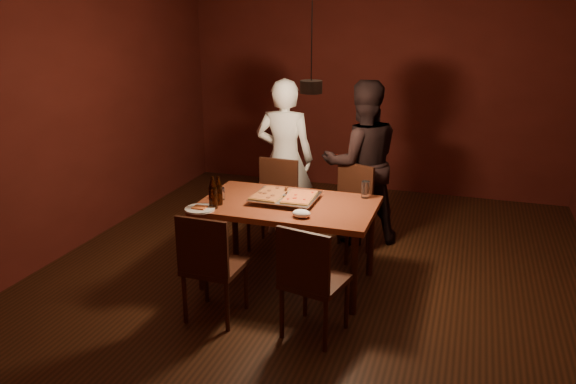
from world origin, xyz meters
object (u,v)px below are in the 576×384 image
(beer_bottle_b, at_px, (218,191))
(plate_slice, at_px, (200,209))
(chair_far_left, at_px, (275,195))
(diner_white, at_px, (285,158))
(beer_bottle_a, at_px, (213,193))
(pizza_tray, at_px, (285,199))
(dining_table, at_px, (288,211))
(chair_far_right, at_px, (349,201))
(diner_dark, at_px, (362,163))
(chair_near_left, at_px, (209,258))
(chair_near_right, at_px, (310,273))
(pendant_lamp, at_px, (311,86))

(beer_bottle_b, bearing_deg, plate_slice, -118.84)
(chair_far_left, bearing_deg, diner_white, -85.84)
(beer_bottle_a, distance_m, beer_bottle_b, 0.10)
(pizza_tray, bearing_deg, dining_table, -42.81)
(chair_far_right, bearing_deg, diner_dark, -74.79)
(chair_near_left, relative_size, beer_bottle_a, 1.76)
(chair_near_right, distance_m, beer_bottle_a, 1.16)
(dining_table, bearing_deg, plate_slice, -148.53)
(plate_slice, bearing_deg, chair_far_left, 77.81)
(chair_near_right, relative_size, beer_bottle_b, 2.00)
(beer_bottle_a, bearing_deg, diner_dark, 57.03)
(diner_white, bearing_deg, dining_table, 105.72)
(chair_near_left, distance_m, beer_bottle_b, 0.71)
(chair_far_left, height_order, beer_bottle_a, beer_bottle_a)
(chair_near_right, relative_size, beer_bottle_a, 1.81)
(dining_table, height_order, chair_near_right, chair_near_right)
(beer_bottle_b, bearing_deg, beer_bottle_a, -92.60)
(dining_table, bearing_deg, diner_dark, 70.63)
(beer_bottle_b, height_order, pendant_lamp, pendant_lamp)
(beer_bottle_a, relative_size, diner_white, 0.16)
(beer_bottle_a, bearing_deg, beer_bottle_b, 87.40)
(chair_near_left, height_order, beer_bottle_a, beer_bottle_a)
(dining_table, bearing_deg, beer_bottle_a, -149.94)
(plate_slice, bearing_deg, dining_table, 31.47)
(chair_far_left, bearing_deg, chair_near_left, 93.87)
(beer_bottle_a, bearing_deg, dining_table, 30.06)
(pizza_tray, relative_size, diner_dark, 0.33)
(chair_near_left, xyz_separation_m, pendant_lamp, (0.55, 0.83, 1.22))
(pizza_tray, xyz_separation_m, diner_dark, (0.45, 1.13, 0.07))
(beer_bottle_b, bearing_deg, chair_far_left, 81.04)
(chair_far_left, distance_m, chair_near_left, 1.59)
(chair_near_left, bearing_deg, pendant_lamp, 57.42)
(chair_far_right, bearing_deg, plate_slice, 74.20)
(beer_bottle_a, xyz_separation_m, plate_slice, (-0.09, -0.07, -0.13))
(chair_far_right, height_order, plate_slice, chair_far_right)
(chair_near_right, bearing_deg, beer_bottle_a, 165.41)
(pizza_tray, height_order, beer_bottle_b, beer_bottle_b)
(beer_bottle_a, xyz_separation_m, diner_dark, (0.96, 1.48, -0.04))
(chair_far_right, height_order, beer_bottle_a, beer_bottle_a)
(chair_far_left, distance_m, plate_slice, 1.21)
(chair_far_right, relative_size, pendant_lamp, 0.50)
(diner_white, distance_m, pendant_lamp, 1.55)
(chair_near_left, relative_size, diner_white, 0.29)
(chair_far_left, bearing_deg, dining_table, 119.86)
(chair_near_left, height_order, diner_dark, diner_dark)
(dining_table, bearing_deg, chair_near_right, -61.91)
(chair_near_left, xyz_separation_m, diner_white, (-0.04, 1.92, 0.30))
(beer_bottle_b, distance_m, plate_slice, 0.23)
(pizza_tray, distance_m, plate_slice, 0.74)
(chair_far_left, height_order, chair_far_right, same)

